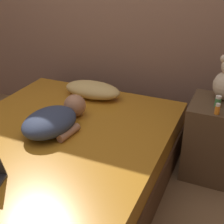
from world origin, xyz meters
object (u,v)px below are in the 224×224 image
(pillow, at_px, (93,90))
(person_lying, at_px, (55,119))
(bottle_orange, at_px, (217,109))
(bottle_green, at_px, (218,101))

(pillow, distance_m, person_lying, 0.65)
(pillow, relative_size, bottle_orange, 6.65)
(pillow, bearing_deg, bottle_orange, -13.15)
(bottle_orange, xyz_separation_m, bottle_green, (-0.01, 0.13, 0.00))
(bottle_orange, bearing_deg, person_lying, -161.23)
(bottle_green, bearing_deg, bottle_orange, -84.67)
(pillow, bearing_deg, bottle_green, -6.93)
(bottle_orange, bearing_deg, pillow, 166.85)
(bottle_orange, height_order, bottle_green, bottle_green)
(person_lying, bearing_deg, pillow, 97.26)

